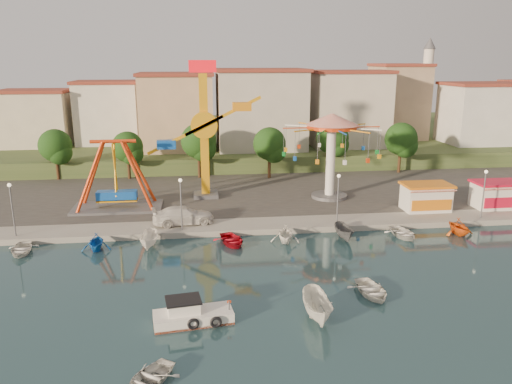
{
  "coord_description": "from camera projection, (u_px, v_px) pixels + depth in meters",
  "views": [
    {
      "loc": [
        -6.32,
        -35.1,
        17.19
      ],
      "look_at": [
        -0.39,
        14.0,
        4.0
      ],
      "focal_mm": 35.0,
      "sensor_mm": 36.0,
      "label": 1
    }
  ],
  "objects": [
    {
      "name": "kamikaze_tower",
      "position": [
        208.0,
        135.0,
        60.09
      ],
      "size": [
        9.16,
        3.1,
        16.5
      ],
      "color": "#59595E",
      "rests_on": "quay_deck"
    },
    {
      "name": "ground",
      "position": [
        282.0,
        287.0,
        38.83
      ],
      "size": [
        200.0,
        200.0,
        0.0
      ],
      "primitive_type": "plane",
      "color": "#15313A",
      "rests_on": "ground"
    },
    {
      "name": "hill_terrace",
      "position": [
        227.0,
        138.0,
        102.71
      ],
      "size": [
        200.0,
        60.0,
        3.0
      ],
      "primitive_type": "cube",
      "color": "#384C26",
      "rests_on": "ground"
    },
    {
      "name": "building_0",
      "position": [
        19.0,
        115.0,
        76.85
      ],
      "size": [
        9.26,
        9.53,
        11.87
      ],
      "primitive_type": "cube",
      "color": "beige",
      "rests_on": "hill_terrace"
    },
    {
      "name": "moored_boat_1",
      "position": [
        96.0,
        242.0,
        46.18
      ],
      "size": [
        2.84,
        3.25,
        1.64
      ],
      "primitive_type": "imported",
      "rotation": [
        0.0,
        0.0,
        0.05
      ],
      "color": "blue",
      "rests_on": "ground"
    },
    {
      "name": "lamp_post_2",
      "position": [
        338.0,
        200.0,
        51.43
      ],
      "size": [
        0.14,
        0.14,
        5.0
      ],
      "primitive_type": "cylinder",
      "color": "#59595E",
      "rests_on": "quay_deck"
    },
    {
      "name": "building_4",
      "position": [
        338.0,
        115.0,
        89.15
      ],
      "size": [
        10.75,
        9.23,
        9.24
      ],
      "primitive_type": "cube",
      "color": "beige",
      "rests_on": "hill_terrace"
    },
    {
      "name": "booth_mid",
      "position": [
        496.0,
        194.0,
        57.3
      ],
      "size": [
        5.4,
        3.78,
        3.08
      ],
      "color": "white",
      "rests_on": "quay_deck"
    },
    {
      "name": "lamp_post_3",
      "position": [
        483.0,
        195.0,
        53.28
      ],
      "size": [
        0.14,
        0.14,
        5.0
      ],
      "primitive_type": "cylinder",
      "color": "#59595E",
      "rests_on": "quay_deck"
    },
    {
      "name": "moored_boat_0",
      "position": [
        21.0,
        249.0,
        45.52
      ],
      "size": [
        3.13,
        4.06,
        0.78
      ],
      "primitive_type": "imported",
      "rotation": [
        0.0,
        0.0,
        0.13
      ],
      "color": "silver",
      "rests_on": "ground"
    },
    {
      "name": "asphalt_pad",
      "position": [
        245.0,
        186.0,
        67.45
      ],
      "size": [
        90.0,
        28.0,
        0.01
      ],
      "primitive_type": "cube",
      "color": "#4C4944",
      "rests_on": "quay_deck"
    },
    {
      "name": "tree_1",
      "position": [
        128.0,
        147.0,
        70.4
      ],
      "size": [
        4.35,
        4.35,
        6.8
      ],
      "color": "#382314",
      "rests_on": "quay_deck"
    },
    {
      "name": "pirate_ship_ride",
      "position": [
        116.0,
        176.0,
        56.23
      ],
      "size": [
        10.0,
        5.0,
        8.0
      ],
      "color": "#59595E",
      "rests_on": "quay_deck"
    },
    {
      "name": "building_3",
      "position": [
        266.0,
        118.0,
        84.33
      ],
      "size": [
        12.59,
        10.5,
        9.2
      ],
      "primitive_type": "cube",
      "color": "beige",
      "rests_on": "hill_terrace"
    },
    {
      "name": "tree_3",
      "position": [
        269.0,
        144.0,
        70.82
      ],
      "size": [
        4.68,
        4.68,
        7.32
      ],
      "color": "#382314",
      "rests_on": "quay_deck"
    },
    {
      "name": "skiff",
      "position": [
        318.0,
        307.0,
        33.84
      ],
      "size": [
        1.89,
        4.68,
        1.79
      ],
      "primitive_type": "imported",
      "rotation": [
        0.0,
        0.0,
        -0.03
      ],
      "color": "white",
      "rests_on": "ground"
    },
    {
      "name": "tree_5",
      "position": [
        401.0,
        139.0,
        74.23
      ],
      "size": [
        4.83,
        4.83,
        7.54
      ],
      "color": "#382314",
      "rests_on": "quay_deck"
    },
    {
      "name": "booth_left",
      "position": [
        426.0,
        197.0,
        56.32
      ],
      "size": [
        5.4,
        3.78,
        3.08
      ],
      "color": "white",
      "rests_on": "quay_deck"
    },
    {
      "name": "lamp_post_1",
      "position": [
        181.0,
        206.0,
        49.57
      ],
      "size": [
        0.14,
        0.14,
        5.0
      ],
      "primitive_type": "cylinder",
      "color": "#59595E",
      "rests_on": "quay_deck"
    },
    {
      "name": "moored_boat_2",
      "position": [
        149.0,
        240.0,
        46.76
      ],
      "size": [
        1.77,
        4.03,
        1.52
      ],
      "primitive_type": "imported",
      "rotation": [
        0.0,
        0.0,
        -0.08
      ],
      "color": "white",
      "rests_on": "ground"
    },
    {
      "name": "building_2",
      "position": [
        184.0,
        111.0,
        85.5
      ],
      "size": [
        11.95,
        9.28,
        11.23
      ],
      "primitive_type": "cube",
      "color": "tan",
      "rests_on": "hill_terrace"
    },
    {
      "name": "rowboat_a",
      "position": [
        372.0,
        290.0,
        37.43
      ],
      "size": [
        3.28,
        4.28,
        0.82
      ],
      "primitive_type": "imported",
      "rotation": [
        0.0,
        0.0,
        0.11
      ],
      "color": "white",
      "rests_on": "ground"
    },
    {
      "name": "building_5",
      "position": [
        414.0,
        109.0,
        88.64
      ],
      "size": [
        12.77,
        10.96,
        11.21
      ],
      "primitive_type": "cube",
      "color": "tan",
      "rests_on": "hill_terrace"
    },
    {
      "name": "moored_boat_7",
      "position": [
        459.0,
        226.0,
        50.29
      ],
      "size": [
        3.31,
        3.69,
        1.74
      ],
      "primitive_type": "imported",
      "rotation": [
        0.0,
        0.0,
        0.15
      ],
      "color": "orange",
      "rests_on": "ground"
    },
    {
      "name": "moored_boat_5",
      "position": [
        344.0,
        232.0,
        48.95
      ],
      "size": [
        1.51,
        3.86,
        1.48
      ],
      "primitive_type": "imported",
      "rotation": [
        0.0,
        0.0,
        0.02
      ],
      "color": "#56575B",
      "rests_on": "ground"
    },
    {
      "name": "quay_deck",
      "position": [
        229.0,
        148.0,
        98.23
      ],
      "size": [
        200.0,
        100.0,
        0.6
      ],
      "primitive_type": "cube",
      "color": "#9E998E",
      "rests_on": "ground"
    },
    {
      "name": "moored_boat_6",
      "position": [
        403.0,
        233.0,
        49.74
      ],
      "size": [
        3.3,
        4.27,
        0.82
      ],
      "primitive_type": "imported",
      "rotation": [
        0.0,
        0.0,
        0.13
      ],
      "color": "white",
      "rests_on": "ground"
    },
    {
      "name": "minaret",
      "position": [
        426.0,
        85.0,
        91.57
      ],
      "size": [
        2.8,
        2.8,
        18.0
      ],
      "color": "silver",
      "rests_on": "hill_terrace"
    },
    {
      "name": "rowboat_b",
      "position": [
        149.0,
        378.0,
        27.2
      ],
      "size": [
        4.04,
        4.3,
        0.72
      ],
      "primitive_type": "imported",
      "rotation": [
        0.0,
        0.0,
        -0.6
      ],
      "color": "silver",
      "rests_on": "ground"
    },
    {
      "name": "tree_4",
      "position": [
        332.0,
        138.0,
        74.8
      ],
      "size": [
        4.86,
        4.86,
        7.6
      ],
      "color": "#382314",
      "rests_on": "quay_deck"
    },
    {
      "name": "tree_2",
      "position": [
        199.0,
        141.0,
        70.96
      ],
      "size": [
        5.02,
        5.02,
        7.85
      ],
      "color": "#382314",
      "rests_on": "quay_deck"
    },
    {
      "name": "wave_swinger",
      "position": [
        331.0,
        137.0,
        59.89
      ],
      "size": [
        11.6,
        11.6,
        10.4
      ],
      "color": "#59595E",
      "rests_on": "quay_deck"
    },
    {
      "name": "moored_boat_4",
      "position": [
        285.0,
        234.0,
        48.23
      ],
      "size": [
        3.39,
        3.76,
        1.74
      ],
      "primitive_type": "imported",
      "rotation": [
        0.0,
        0.0,
        -0.18
      ],
      "color": "white",
      "rests_on": "ground"
    },
    {
      "name": "building_1",
      "position": [
        106.0,
        120.0,
        83.76
      ],
      "size": [
        12.33,
        9.01,
        8.63
      ],
      "primitive_type": "cube",
      "color": "silver",
      "rests_on": "hill_terrace"
    },
    {
      "name": "building_6",
      "position": [
        482.0,
        106.0,
        88.36
      ],
      "size": [
        8.23,
        8.98,
        12.36
      ],
      "primitive_type": "cube",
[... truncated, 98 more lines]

